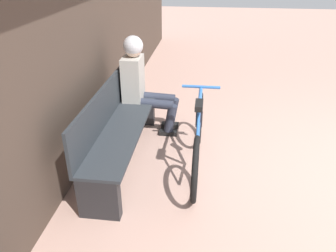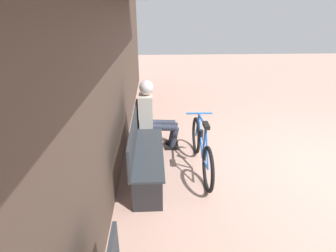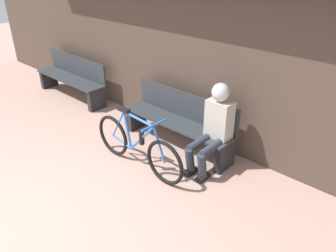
% 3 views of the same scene
% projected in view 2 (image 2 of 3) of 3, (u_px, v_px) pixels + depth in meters
% --- Properties ---
extents(ground_plane, '(24.00, 24.00, 0.00)m').
position_uv_depth(ground_plane, '(321.00, 173.00, 3.87)').
color(ground_plane, tan).
extents(storefront_wall, '(12.00, 0.56, 3.20)m').
position_uv_depth(storefront_wall, '(106.00, 60.00, 3.06)').
color(storefront_wall, '#4C3D33').
rests_on(storefront_wall, ground_plane).
extents(park_bench_near, '(1.86, 0.42, 0.82)m').
position_uv_depth(park_bench_near, '(144.00, 146.00, 3.80)').
color(park_bench_near, '#2D3338').
rests_on(park_bench_near, ground_plane).
extents(bicycle, '(1.63, 0.40, 0.83)m').
position_uv_depth(bicycle, '(201.00, 148.00, 3.86)').
color(bicycle, black).
rests_on(bicycle, ground_plane).
extents(person_seated, '(0.34, 0.66, 1.19)m').
position_uv_depth(person_seated, '(152.00, 111.00, 4.35)').
color(person_seated, '#2D3342').
rests_on(person_seated, ground_plane).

